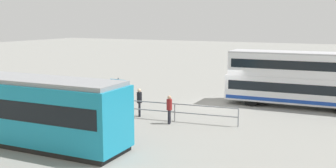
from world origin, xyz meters
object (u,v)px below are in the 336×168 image
info_sign (118,88)px  pedestrian_near_railing (139,100)px  double_decker_bus (301,79)px  pedestrian_crossing (169,108)px  tram_yellow (3,106)px

info_sign → pedestrian_near_railing: bearing=165.8°
double_decker_bus → pedestrian_crossing: size_ratio=6.05×
pedestrian_near_railing → double_decker_bus: bearing=-139.2°
tram_yellow → pedestrian_crossing: bearing=-133.8°
double_decker_bus → pedestrian_near_railing: double_decker_bus is taller
pedestrian_near_railing → pedestrian_crossing: (-2.47, 0.79, -0.06)m
double_decker_bus → pedestrian_crossing: double_decker_bus is taller
double_decker_bus → info_sign: (10.40, 6.90, -0.36)m
double_decker_bus → tram_yellow: double_decker_bus is taller
info_sign → pedestrian_crossing: bearing=163.7°
double_decker_bus → info_sign: size_ratio=4.48×
tram_yellow → info_sign: bearing=-103.4°
pedestrian_near_railing → pedestrian_crossing: bearing=162.2°
pedestrian_crossing → info_sign: bearing=-16.3°
tram_yellow → pedestrian_crossing: size_ratio=8.24×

